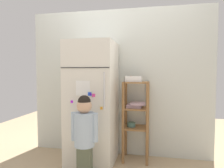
{
  "coord_description": "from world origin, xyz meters",
  "views": [
    {
      "loc": [
        0.49,
        -2.52,
        1.19
      ],
      "look_at": [
        -0.03,
        0.02,
        1.04
      ],
      "focal_mm": 32.23,
      "sensor_mm": 36.0,
      "label": 1
    }
  ],
  "objects": [
    {
      "name": "ground_plane",
      "position": [
        0.0,
        0.0,
        0.0
      ],
      "size": [
        6.0,
        6.0,
        0.0
      ],
      "primitive_type": "plane",
      "color": "tan"
    },
    {
      "name": "kitchen_wall_back",
      "position": [
        0.0,
        0.35,
        1.04
      ],
      "size": [
        2.61,
        0.03,
        2.09
      ],
      "primitive_type": "cube",
      "color": "silver",
      "rests_on": "ground"
    },
    {
      "name": "refrigerator",
      "position": [
        -0.3,
        0.02,
        0.79
      ],
      "size": [
        0.61,
        0.63,
        1.59
      ],
      "color": "silver",
      "rests_on": "ground"
    },
    {
      "name": "child_standing",
      "position": [
        -0.24,
        -0.46,
        0.57
      ],
      "size": [
        0.3,
        0.23,
        0.95
      ],
      "color": "#525A45",
      "rests_on": "ground"
    },
    {
      "name": "pantry_shelf_unit",
      "position": [
        0.27,
        0.16,
        0.65
      ],
      "size": [
        0.35,
        0.31,
        1.07
      ],
      "color": "olive",
      "rests_on": "ground"
    },
    {
      "name": "fruit_bin",
      "position": [
        0.22,
        0.16,
        1.1
      ],
      "size": [
        0.22,
        0.18,
        0.08
      ],
      "color": "white",
      "rests_on": "pantry_shelf_unit"
    }
  ]
}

